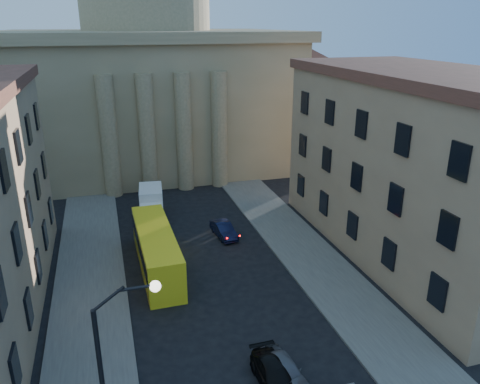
# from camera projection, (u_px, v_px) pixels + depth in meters

# --- Properties ---
(sidewalk_left) EXTENTS (5.00, 60.00, 0.15)m
(sidewalk_left) POSITION_uv_depth(u_px,v_px,m) (90.00, 333.00, 28.54)
(sidewalk_left) COLOR #514F4A
(sidewalk_left) RESTS_ON ground
(sidewalk_right) EXTENTS (5.00, 60.00, 0.15)m
(sidewalk_right) POSITION_uv_depth(u_px,v_px,m) (340.00, 290.00, 33.09)
(sidewalk_right) COLOR #514F4A
(sidewalk_right) RESTS_ON ground
(church) EXTENTS (68.02, 28.76, 36.60)m
(church) POSITION_uv_depth(u_px,v_px,m) (150.00, 72.00, 60.56)
(church) COLOR #81724F
(church) RESTS_ON ground
(building_right) EXTENTS (11.60, 26.60, 14.70)m
(building_right) POSITION_uv_depth(u_px,v_px,m) (421.00, 165.00, 36.46)
(building_right) COLOR tan
(building_right) RESTS_ON ground
(street_lamp) EXTENTS (2.62, 0.44, 8.83)m
(street_lamp) POSITION_uv_depth(u_px,v_px,m) (115.00, 367.00, 18.16)
(street_lamp) COLOR black
(street_lamp) RESTS_ON ground
(car_right_mid) EXTENTS (1.76, 4.22, 1.22)m
(car_right_mid) POSITION_uv_depth(u_px,v_px,m) (274.00, 376.00, 24.31)
(car_right_mid) COLOR black
(car_right_mid) RESTS_ON ground
(car_right_far) EXTENTS (2.00, 3.97, 1.30)m
(car_right_far) POSITION_uv_depth(u_px,v_px,m) (284.00, 370.00, 24.65)
(car_right_far) COLOR #55555A
(car_right_far) RESTS_ON ground
(car_right_distant) EXTENTS (1.80, 4.00, 1.27)m
(car_right_distant) POSITION_uv_depth(u_px,v_px,m) (224.00, 230.00, 41.37)
(car_right_distant) COLOR black
(car_right_distant) RESTS_ON ground
(city_bus) EXTENTS (2.74, 11.11, 3.12)m
(city_bus) POSITION_uv_depth(u_px,v_px,m) (156.00, 249.00, 35.62)
(city_bus) COLOR yellow
(city_bus) RESTS_ON ground
(box_truck) EXTENTS (2.65, 5.59, 2.97)m
(box_truck) POSITION_uv_depth(u_px,v_px,m) (151.00, 205.00, 44.79)
(box_truck) COLOR white
(box_truck) RESTS_ON ground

